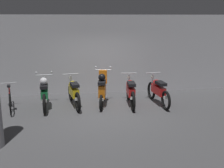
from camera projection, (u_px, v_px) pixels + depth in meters
ground_plane at (105, 112)px, 8.96m from camera, size 80.00×80.00×0.00m
back_wall at (97, 55)px, 10.95m from camera, size 16.00×0.30×3.08m
motorbike_slot_0 at (45, 92)px, 9.24m from camera, size 0.59×1.95×1.15m
motorbike_slot_1 at (74, 92)px, 9.46m from camera, size 0.59×1.94×1.03m
motorbike_slot_2 at (102, 89)px, 9.52m from camera, size 0.58×1.67×1.29m
motorbike_slot_3 at (131, 91)px, 9.58m from camera, size 0.56×1.95×1.03m
motorbike_slot_4 at (158, 90)px, 9.65m from camera, size 0.56×1.95×1.03m
bicycle at (10, 99)px, 9.06m from camera, size 0.52×1.70×0.89m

